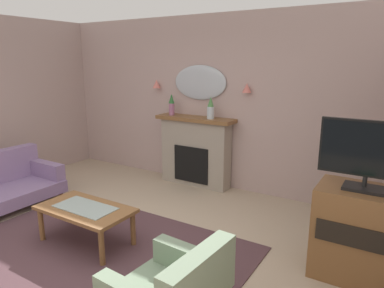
% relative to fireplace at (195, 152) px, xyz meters
% --- Properties ---
extents(floor, '(7.02, 6.86, 0.10)m').
position_rel_fireplace_xyz_m(floor, '(0.23, -2.76, -0.62)').
color(floor, tan).
rests_on(floor, ground).
extents(wall_back, '(7.02, 0.10, 2.78)m').
position_rel_fireplace_xyz_m(wall_back, '(0.23, 0.22, 0.82)').
color(wall_back, '#B29993').
rests_on(wall_back, ground).
extents(patterned_rug, '(3.20, 2.40, 0.01)m').
position_rel_fireplace_xyz_m(patterned_rug, '(0.23, -2.56, -0.56)').
color(patterned_rug, '#4C3338').
rests_on(patterned_rug, ground).
extents(fireplace, '(1.36, 0.36, 1.16)m').
position_rel_fireplace_xyz_m(fireplace, '(0.00, 0.00, 0.00)').
color(fireplace, gray).
rests_on(fireplace, ground).
extents(mantel_vase_right, '(0.10, 0.10, 0.36)m').
position_rel_fireplace_xyz_m(mantel_vase_right, '(-0.45, -0.03, 0.77)').
color(mantel_vase_right, '#9E6084').
rests_on(mantel_vase_right, fireplace).
extents(mantel_vase_centre, '(0.11, 0.11, 0.35)m').
position_rel_fireplace_xyz_m(mantel_vase_centre, '(0.30, -0.03, 0.75)').
color(mantel_vase_centre, silver).
rests_on(mantel_vase_centre, fireplace).
extents(wall_mirror, '(0.96, 0.06, 0.56)m').
position_rel_fireplace_xyz_m(wall_mirror, '(-0.00, 0.14, 1.14)').
color(wall_mirror, '#B2BCC6').
extents(wall_sconce_left, '(0.14, 0.14, 0.14)m').
position_rel_fireplace_xyz_m(wall_sconce_left, '(-0.85, 0.09, 1.09)').
color(wall_sconce_left, '#D17066').
extents(wall_sconce_right, '(0.14, 0.14, 0.14)m').
position_rel_fireplace_xyz_m(wall_sconce_right, '(0.85, 0.09, 1.09)').
color(wall_sconce_right, '#D17066').
extents(coffee_table, '(1.10, 0.60, 0.45)m').
position_rel_fireplace_xyz_m(coffee_table, '(-0.03, -2.36, -0.19)').
color(coffee_table, brown).
rests_on(coffee_table, ground).
extents(tv_cabinet, '(0.80, 0.57, 0.90)m').
position_rel_fireplace_xyz_m(tv_cabinet, '(2.69, -1.42, -0.12)').
color(tv_cabinet, brown).
rests_on(tv_cabinet, ground).
extents(tv_flatscreen, '(0.84, 0.24, 0.65)m').
position_rel_fireplace_xyz_m(tv_flatscreen, '(2.69, -1.44, 0.68)').
color(tv_flatscreen, black).
rests_on(tv_flatscreen, tv_cabinet).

